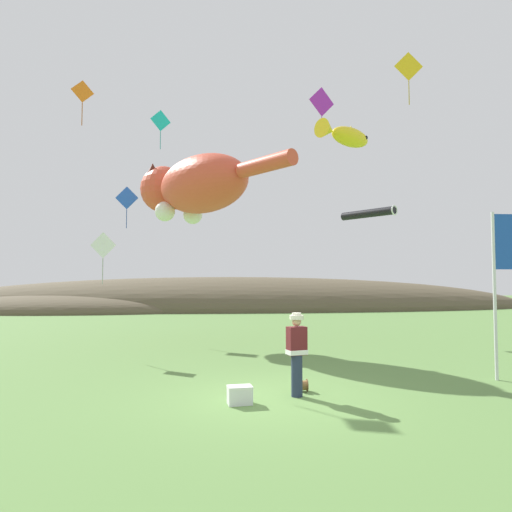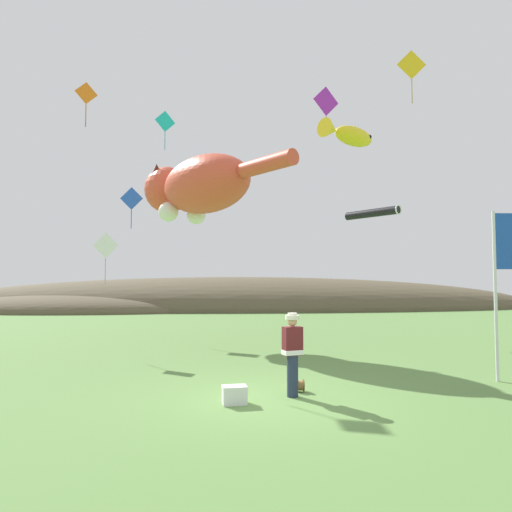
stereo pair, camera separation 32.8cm
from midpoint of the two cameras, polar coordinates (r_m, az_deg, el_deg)
ground_plane at (r=10.03m, az=2.47°, el=-17.34°), size 120.00×120.00×0.00m
distant_hill_ridge at (r=40.54m, az=-4.30°, el=-6.52°), size 54.90×14.98×5.51m
festival_attendant at (r=9.99m, az=5.54°, el=-11.80°), size 0.48×0.37×1.77m
kite_spool at (r=10.58m, az=6.48°, el=-15.79°), size 0.16×0.28×0.28m
picnic_cooler at (r=9.55m, az=-1.68°, el=-16.96°), size 0.53×0.39×0.36m
festival_banner_pole at (r=12.92m, az=28.91°, el=-1.44°), size 0.66×0.08×4.20m
kite_giant_cat at (r=19.21m, az=-6.97°, el=8.52°), size 6.08×7.53×2.73m
kite_fish_windsock at (r=20.39m, az=11.98°, el=14.61°), size 2.90×2.42×0.92m
kite_tube_streamer at (r=20.71m, az=14.79°, el=5.22°), size 1.93×2.38×0.44m
kite_diamond_teal at (r=23.95m, az=-10.90°, el=16.15°), size 0.94×0.55×1.97m
kite_diamond_orange at (r=19.81m, az=-19.99°, el=18.51°), size 0.77×0.44×1.77m
kite_diamond_violet at (r=24.18m, az=9.15°, el=18.54°), size 1.39×0.58×2.39m
kite_diamond_gold at (r=18.93m, az=19.37°, el=21.58°), size 1.08×0.06×1.98m
kite_diamond_white at (r=16.62m, az=-17.74°, el=1.18°), size 0.90×0.17×1.81m
kite_diamond_blue at (r=22.47m, az=-14.89°, el=6.92°), size 1.08×0.08×1.98m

